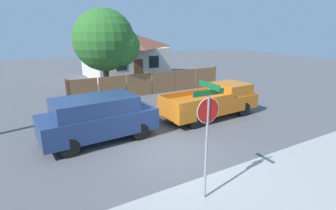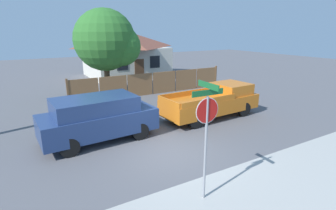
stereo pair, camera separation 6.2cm
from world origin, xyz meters
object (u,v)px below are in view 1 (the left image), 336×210
Objects in this scene: red_suv at (98,117)px; orange_pickup at (213,101)px; stop_sign at (207,123)px; oak_tree at (107,41)px; house at (124,53)px.

orange_pickup is at bearing -3.01° from red_suv.
orange_pickup is at bearing 50.92° from stop_sign.
oak_tree reaches higher than red_suv.
stop_sign is at bearing -105.52° from house.
red_suv is 0.87× the size of orange_pickup.
house is at bearing 60.91° from oak_tree.
house is 20.78m from stop_sign.
oak_tree is at bearing 65.01° from red_suv.
oak_tree is 8.73m from orange_pickup.
red_suv is 6.20m from orange_pickup.
oak_tree is (-3.88, -6.98, 1.44)m from house.
red_suv is (-3.06, -7.63, -2.73)m from oak_tree.
orange_pickup is 1.68× the size of stop_sign.
red_suv is 1.46× the size of stop_sign.
stop_sign is (-1.68, -13.05, -1.53)m from oak_tree.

